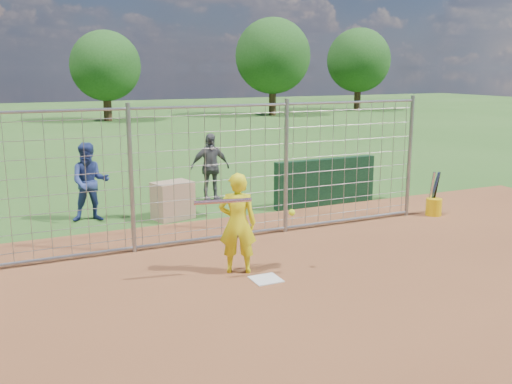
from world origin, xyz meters
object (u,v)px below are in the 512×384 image
bystander_a (90,182)px  equipment_bin (173,200)px  bystander_b (210,167)px  bucket_with_bats (434,204)px  batter (238,223)px

bystander_a → equipment_bin: 1.76m
bystander_a → bystander_b: (2.94, 0.71, -0.01)m
bystander_b → bucket_with_bats: (3.92, -3.42, -0.58)m
equipment_bin → bucket_with_bats: bearing=-36.7°
batter → bucket_with_bats: batter is taller
bystander_a → bucket_with_bats: bystander_a is taller
bystander_b → equipment_bin: bystander_b is taller
bystander_a → bucket_with_bats: 7.40m
batter → bucket_with_bats: size_ratio=1.64×
bystander_a → bystander_b: bearing=22.7°
bystander_a → equipment_bin: (1.61, -0.57, -0.43)m
bystander_a → bystander_b: 3.02m
batter → equipment_bin: bearing=-66.0°
batter → bystander_a: (-1.57, 4.17, 0.03)m
bystander_b → equipment_bin: (-1.33, -1.28, -0.42)m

